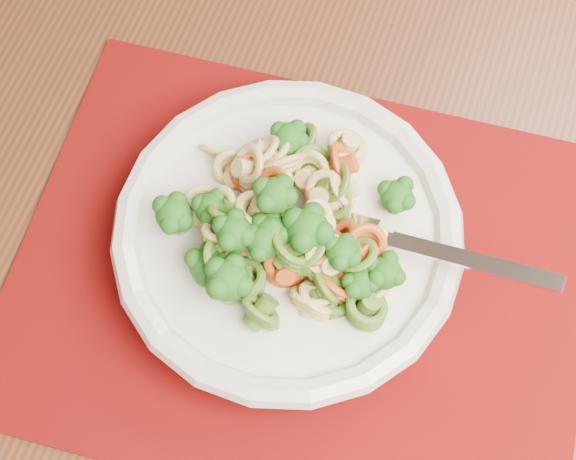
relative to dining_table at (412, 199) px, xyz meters
The scene contains 5 objects.
dining_table is the anchor object (origin of this frame).
placemat 0.20m from the dining_table, 101.95° to the right, with size 0.40×0.31×0.00m, color #5C0308.
pasta_bowl 0.21m from the dining_table, 109.34° to the right, with size 0.24×0.24×0.05m.
pasta_broccoli_heap 0.22m from the dining_table, 109.34° to the right, with size 0.20×0.20×0.06m, color tan, non-canonical shape.
fork 0.21m from the dining_table, 94.09° to the right, with size 0.19×0.02×0.01m, color silver, non-canonical shape.
Camera 1 is at (-0.44, -0.35, 1.31)m, focal length 50.00 mm.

